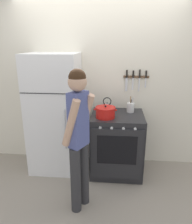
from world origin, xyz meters
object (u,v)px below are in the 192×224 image
at_px(tea_kettle, 107,107).
at_px(refrigerator, 55,114).
at_px(utensil_jar, 131,107).
at_px(stove_range, 117,144).
at_px(person, 79,134).
at_px(dutch_oven_pot, 105,112).

bearing_deg(tea_kettle, refrigerator, -172.21).
distance_m(tea_kettle, utensil_jar, 0.35).
distance_m(stove_range, person, 1.02).
height_order(dutch_oven_pot, utensil_jar, utensil_jar).
bearing_deg(person, stove_range, -0.79).
bearing_deg(stove_range, dutch_oven_pot, -147.45).
height_order(refrigerator, dutch_oven_pot, refrigerator).
relative_size(refrigerator, stove_range, 1.93).
xyz_separation_m(utensil_jar, person, (-0.62, -0.96, -0.04)).
height_order(refrigerator, person, refrigerator).
height_order(stove_range, tea_kettle, tea_kettle).
bearing_deg(tea_kettle, stove_range, -46.02).
relative_size(tea_kettle, utensil_jar, 0.93).
bearing_deg(dutch_oven_pot, stove_range, 32.55).
bearing_deg(utensil_jar, refrigerator, -174.25).
xyz_separation_m(refrigerator, dutch_oven_pot, (0.76, -0.16, 0.11)).
height_order(refrigerator, tea_kettle, refrigerator).
bearing_deg(tea_kettle, person, -105.91).
bearing_deg(tea_kettle, dutch_oven_pot, -92.83).
bearing_deg(refrigerator, person, -59.22).
bearing_deg(stove_range, refrigerator, 176.56).
bearing_deg(utensil_jar, tea_kettle, -178.87).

